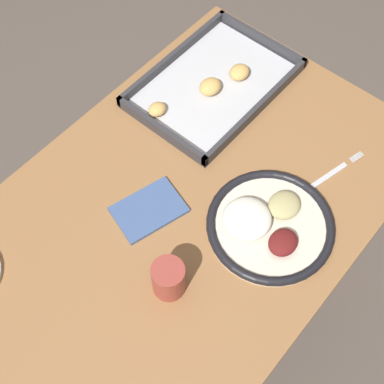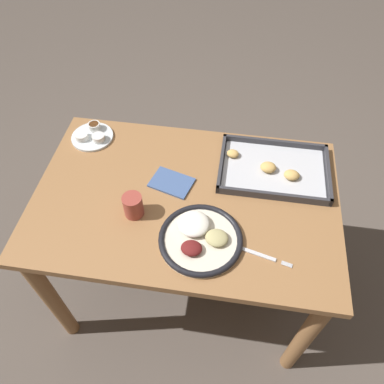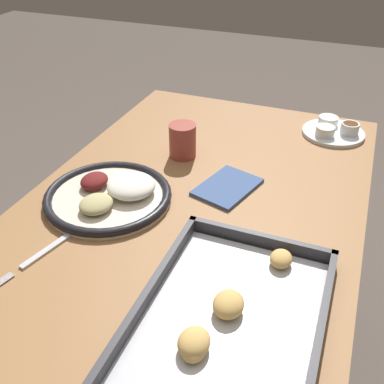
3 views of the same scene
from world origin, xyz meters
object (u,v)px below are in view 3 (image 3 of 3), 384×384
Objects in this scene: drinking_cup at (183,141)px; dinner_plate at (110,195)px; saucer_plate at (334,130)px; baking_tray at (227,321)px; fork at (50,248)px; napkin at (227,187)px.

dinner_plate is at bearing -16.80° from drinking_cup.
saucer_plate is 1.96× the size of drinking_cup.
drinking_cup reaches higher than baking_tray.
dinner_plate is at bearing -174.19° from fork.
fork is 1.22× the size of napkin.
drinking_cup is 0.19m from napkin.
fork is 0.37m from baking_tray.
baking_tray is at bearing 55.70° from dinner_plate.
fork is 0.81m from saucer_plate.
drinking_cup is (-0.24, 0.07, 0.03)m from dinner_plate.
saucer_plate reaches higher than napkin.
drinking_cup reaches higher than fork.
baking_tray is at bearing 96.22° from fork.
fork is 0.44m from drinking_cup.
dinner_plate reaches higher than napkin.
dinner_plate is 0.25m from drinking_cup.
dinner_plate reaches higher than fork.
dinner_plate is 1.64× the size of saucer_plate.
saucer_plate is (-0.69, 0.44, 0.01)m from fork.
dinner_plate is 0.19m from fork.
drinking_cup is at bearing 163.20° from dinner_plate.
napkin is at bearing -162.46° from baking_tray.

